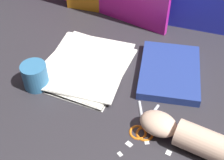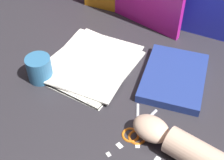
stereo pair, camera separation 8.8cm
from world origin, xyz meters
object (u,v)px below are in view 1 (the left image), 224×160
(book_closed, at_px, (170,71))
(scissors, at_px, (143,126))
(hand_forearm, at_px, (206,143))
(mug, at_px, (35,76))
(paper_stack, at_px, (85,66))

(book_closed, height_order, scissors, book_closed)
(scissors, relative_size, hand_forearm, 0.41)
(book_closed, relative_size, mug, 3.48)
(mug, bearing_deg, book_closed, 27.19)
(paper_stack, xyz_separation_m, hand_forearm, (0.40, -0.18, 0.03))
(book_closed, distance_m, mug, 0.41)
(book_closed, xyz_separation_m, hand_forearm, (0.14, -0.25, 0.02))
(paper_stack, relative_size, book_closed, 1.12)
(book_closed, height_order, hand_forearm, hand_forearm)
(hand_forearm, bearing_deg, book_closed, 120.32)
(hand_forearm, bearing_deg, scissors, 173.26)
(paper_stack, relative_size, mug, 3.89)
(paper_stack, bearing_deg, hand_forearm, -24.14)
(paper_stack, bearing_deg, scissors, -33.95)
(paper_stack, distance_m, mug, 0.16)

